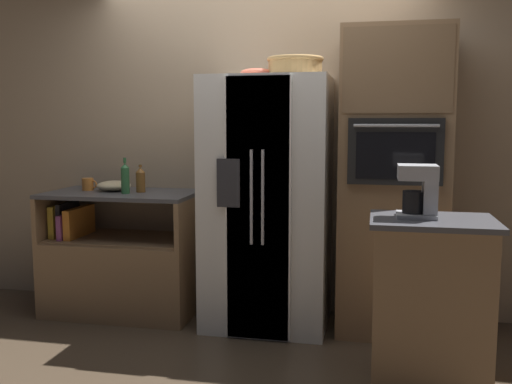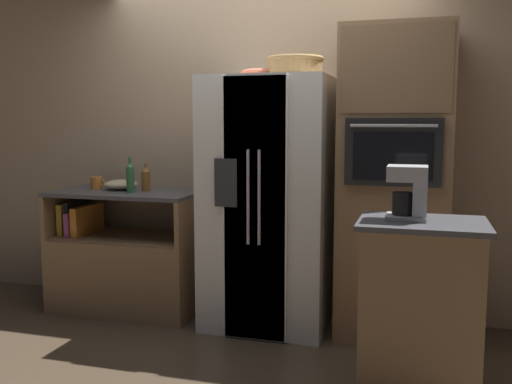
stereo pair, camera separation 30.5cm
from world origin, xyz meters
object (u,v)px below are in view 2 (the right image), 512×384
(refrigerator, at_px, (268,203))
(wicker_basket, at_px, (295,66))
(wall_oven, at_px, (394,184))
(coffee_maker, at_px, (411,191))
(bottle_short, at_px, (130,177))
(fruit_bowl, at_px, (257,72))
(mug, at_px, (96,183))
(mixing_bowl, at_px, (121,185))
(bottle_tall, at_px, (146,179))

(refrigerator, bearing_deg, wicker_basket, -7.87)
(wall_oven, xyz_separation_m, coffee_maker, (0.13, -0.86, 0.06))
(wicker_basket, bearing_deg, bottle_short, -178.92)
(wicker_basket, bearing_deg, fruit_bowl, -176.01)
(bottle_short, relative_size, coffee_maker, 0.93)
(bottle_short, bearing_deg, coffee_maker, -19.75)
(wall_oven, relative_size, mug, 16.95)
(refrigerator, relative_size, mixing_bowl, 6.76)
(refrigerator, xyz_separation_m, bottle_short, (-1.08, -0.05, 0.16))
(refrigerator, distance_m, coffee_maker, 1.30)
(coffee_maker, bearing_deg, mixing_bowl, 158.32)
(wicker_basket, bearing_deg, mixing_bowl, 175.15)
(mug, relative_size, coffee_maker, 0.43)
(mixing_bowl, height_order, coffee_maker, coffee_maker)
(mug, bearing_deg, bottle_short, -19.62)
(bottle_tall, distance_m, mug, 0.46)
(refrigerator, height_order, wall_oven, wall_oven)
(fruit_bowl, bearing_deg, bottle_tall, 173.72)
(fruit_bowl, relative_size, bottle_tall, 1.09)
(wicker_basket, xyz_separation_m, bottle_tall, (-1.20, 0.08, -0.82))
(fruit_bowl, relative_size, coffee_maker, 0.79)
(wall_oven, xyz_separation_m, bottle_short, (-1.96, -0.11, 0.00))
(fruit_bowl, distance_m, bottle_tall, 1.22)
(wall_oven, relative_size, bottle_tall, 9.95)
(fruit_bowl, height_order, coffee_maker, fruit_bowl)
(wall_oven, relative_size, mixing_bowl, 7.94)
(fruit_bowl, distance_m, mug, 1.62)
(refrigerator, height_order, mug, refrigerator)
(refrigerator, height_order, mixing_bowl, refrigerator)
(bottle_short, height_order, coffee_maker, coffee_maker)
(fruit_bowl, bearing_deg, mixing_bowl, 173.15)
(mug, distance_m, mixing_bowl, 0.21)
(wicker_basket, relative_size, mixing_bowl, 1.47)
(bottle_tall, xyz_separation_m, mixing_bowl, (-0.24, 0.04, -0.06))
(refrigerator, bearing_deg, coffee_maker, -38.49)
(fruit_bowl, xyz_separation_m, bottle_tall, (-0.93, 0.10, -0.78))
(bottle_tall, distance_m, bottle_short, 0.13)
(wicker_basket, relative_size, fruit_bowl, 1.70)
(refrigerator, distance_m, bottle_short, 1.09)
(bottle_short, bearing_deg, fruit_bowl, 0.31)
(wall_oven, distance_m, fruit_bowl, 1.22)
(mixing_bowl, bearing_deg, refrigerator, -4.37)
(bottle_tall, bearing_deg, bottle_short, -125.04)
(bottle_short, xyz_separation_m, mixing_bowl, (-0.17, 0.15, -0.08))
(refrigerator, distance_m, mug, 1.46)
(refrigerator, xyz_separation_m, wall_oven, (0.88, 0.06, 0.16))
(refrigerator, distance_m, bottle_tall, 1.02)
(fruit_bowl, bearing_deg, bottle_short, -179.69)
(fruit_bowl, bearing_deg, refrigerator, 33.11)
(mixing_bowl, bearing_deg, wicker_basket, -4.85)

